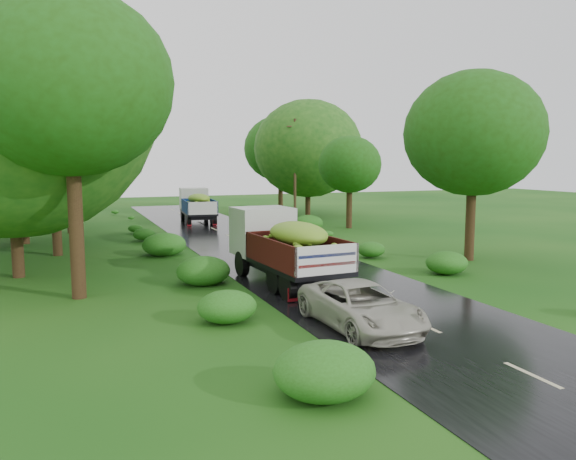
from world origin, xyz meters
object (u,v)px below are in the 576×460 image
truck_near (282,243)px  car (361,306)px  truck_far (197,204)px  utility_pole (295,169)px

truck_near → car: size_ratio=1.46×
truck_near → truck_far: bearing=82.7°
truck_far → utility_pole: size_ratio=0.79×
truck_near → utility_pole: size_ratio=0.85×
car → utility_pole: bearing=70.0°
truck_near → car: (-0.10, -6.32, -0.89)m
truck_far → utility_pole: bearing=-10.0°
car → utility_pole: 27.89m
truck_near → car: bearing=-94.2°
car → utility_pole: utility_pole is taller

